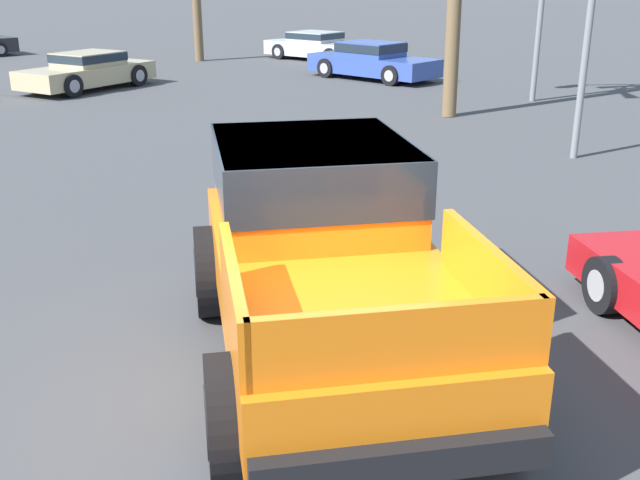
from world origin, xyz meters
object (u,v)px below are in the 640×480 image
object	(u,v)px
parked_car_blue	(372,60)
parked_car_silver	(317,45)
orange_pickup_truck	(323,245)
parked_car_tan	(87,70)

from	to	relation	value
parked_car_blue	parked_car_silver	bearing A→B (deg)	-118.55
parked_car_silver	parked_car_blue	world-z (taller)	parked_car_blue
orange_pickup_truck	parked_car_blue	distance (m)	19.57
parked_car_tan	parked_car_silver	bearing A→B (deg)	-99.92
orange_pickup_truck	parked_car_silver	bearing A→B (deg)	79.91
parked_car_silver	parked_car_tan	xyz separation A→B (m)	(-7.81, -7.45, 0.01)
parked_car_silver	parked_car_tan	world-z (taller)	parked_car_tan
parked_car_silver	parked_car_tan	distance (m)	10.79
parked_car_blue	parked_car_tan	xyz separation A→B (m)	(-9.22, -1.54, -0.04)
parked_car_blue	parked_car_tan	size ratio (longest dim) A/B	1.01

